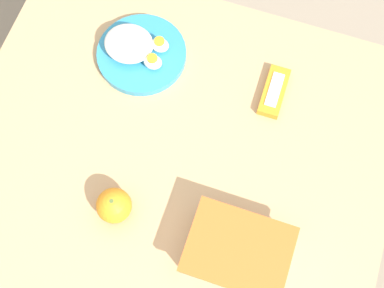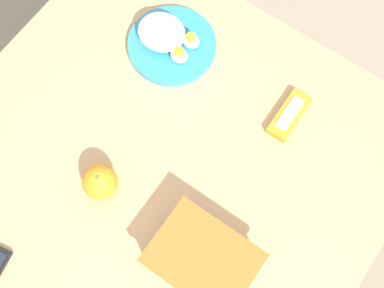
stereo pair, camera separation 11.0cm
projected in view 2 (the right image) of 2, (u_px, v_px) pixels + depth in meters
name	position (u px, v px, depth m)	size (l,w,h in m)	color
ground_plane	(169.00, 241.00, 1.83)	(10.00, 10.00, 0.00)	gray
table	(156.00, 188.00, 1.20)	(0.92, 0.94, 0.77)	tan
food_container	(203.00, 261.00, 1.02)	(0.19, 0.15, 0.07)	white
orange_fruit	(100.00, 182.00, 1.07)	(0.07, 0.07, 0.07)	orange
rice_plate	(169.00, 41.00, 1.20)	(0.20, 0.20, 0.06)	teal
candy_bar	(289.00, 115.00, 1.15)	(0.05, 0.12, 0.02)	orange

